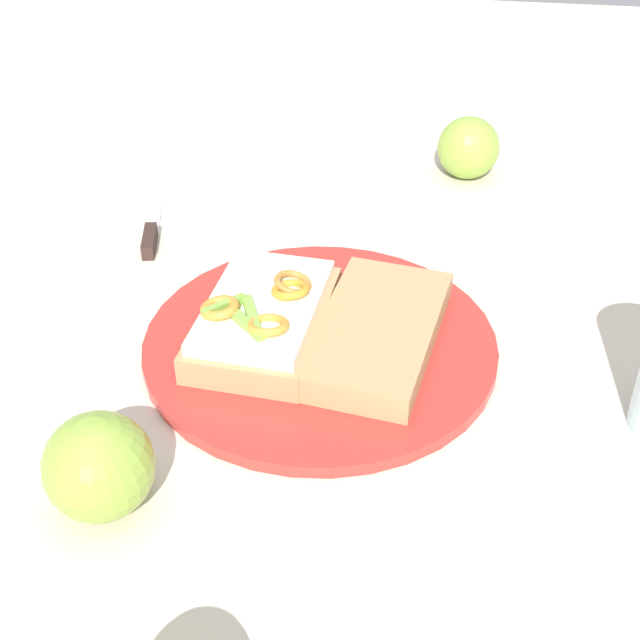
# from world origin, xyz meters

# --- Properties ---
(ground_plane) EXTENTS (2.00, 2.00, 0.00)m
(ground_plane) POSITION_xyz_m (0.00, 0.00, 0.00)
(ground_plane) COLOR beige
(ground_plane) RESTS_ON ground
(plate) EXTENTS (0.29, 0.29, 0.01)m
(plate) POSITION_xyz_m (0.00, 0.00, 0.01)
(plate) COLOR #B32E28
(plate) RESTS_ON ground_plane
(sandwich) EXTENTS (0.11, 0.16, 0.05)m
(sandwich) POSITION_xyz_m (-0.05, 0.00, 0.03)
(sandwich) COLOR tan
(sandwich) RESTS_ON plate
(bread_slice_side) EXTENTS (0.12, 0.19, 0.02)m
(bread_slice_side) POSITION_xyz_m (0.05, -0.00, 0.02)
(bread_slice_side) COLOR #A88053
(bread_slice_side) RESTS_ON plate
(apple_1) EXTENTS (0.10, 0.10, 0.07)m
(apple_1) POSITION_xyz_m (0.12, 0.33, 0.03)
(apple_1) COLOR #84AC3A
(apple_1) RESTS_ON ground_plane
(apple_2) EXTENTS (0.09, 0.09, 0.07)m
(apple_2) POSITION_xyz_m (-0.12, -0.19, 0.04)
(apple_2) COLOR olive
(apple_2) RESTS_ON ground_plane
(knife) EXTENTS (0.03, 0.11, 0.02)m
(knife) POSITION_xyz_m (-0.19, 0.15, 0.01)
(knife) COLOR silver
(knife) RESTS_ON ground_plane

